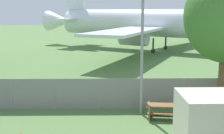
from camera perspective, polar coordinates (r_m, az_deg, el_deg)
name	(u,v)px	position (r m, az deg, el deg)	size (l,w,h in m)	color
perimeter_fence	(141,94)	(18.60, 5.34, -4.89)	(56.07, 0.07, 1.85)	gray
airplane	(169,24)	(44.60, 10.39, 7.80)	(39.54, 32.87, 11.85)	white
picnic_bench_open_grass	(164,110)	(17.32, 9.42, -7.70)	(1.92, 1.57, 0.76)	brown
light_mast	(142,38)	(17.12, 5.54, 5.27)	(0.44, 0.44, 6.93)	#99999E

